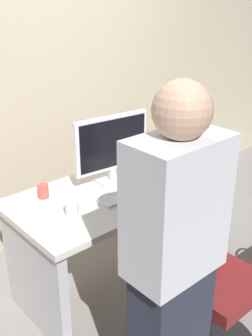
% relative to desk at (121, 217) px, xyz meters
% --- Properties ---
extents(ground_plane, '(9.00, 9.00, 0.00)m').
position_rel_desk_xyz_m(ground_plane, '(0.00, 0.00, -0.51)').
color(ground_plane, gray).
extents(wall_back, '(6.40, 0.10, 3.00)m').
position_rel_desk_xyz_m(wall_back, '(0.00, 0.95, 0.99)').
color(wall_back, tan).
rests_on(wall_back, ground).
extents(desk, '(1.47, 0.73, 0.74)m').
position_rel_desk_xyz_m(desk, '(0.00, 0.00, 0.00)').
color(desk, beige).
rests_on(desk, ground).
extents(office_chair, '(0.52, 0.52, 0.94)m').
position_rel_desk_xyz_m(office_chair, '(-0.01, -0.75, -0.08)').
color(office_chair, black).
rests_on(office_chair, ground).
extents(person_at_desk, '(0.40, 0.24, 1.64)m').
position_rel_desk_xyz_m(person_at_desk, '(-0.49, -0.90, 0.33)').
color(person_at_desk, '#262838').
rests_on(person_at_desk, ground).
extents(monitor, '(0.54, 0.16, 0.46)m').
position_rel_desk_xyz_m(monitor, '(0.01, 0.10, 0.48)').
color(monitor, silver).
rests_on(monitor, desk).
extents(keyboard, '(0.43, 0.14, 0.02)m').
position_rel_desk_xyz_m(keyboard, '(-0.04, -0.12, 0.24)').
color(keyboard, white).
rests_on(keyboard, desk).
extents(mouse, '(0.06, 0.10, 0.03)m').
position_rel_desk_xyz_m(mouse, '(0.24, -0.12, 0.24)').
color(mouse, white).
rests_on(mouse, desk).
extents(cup_near_keyboard, '(0.08, 0.08, 0.09)m').
position_rel_desk_xyz_m(cup_near_keyboard, '(-0.45, -0.10, 0.27)').
color(cup_near_keyboard, white).
rests_on(cup_near_keyboard, desk).
extents(cup_by_monitor, '(0.07, 0.07, 0.09)m').
position_rel_desk_xyz_m(cup_by_monitor, '(-0.46, 0.20, 0.27)').
color(cup_by_monitor, '#D84C3F').
rests_on(cup_by_monitor, desk).
extents(book_stack, '(0.23, 0.18, 0.13)m').
position_rel_desk_xyz_m(book_stack, '(0.47, 0.10, 0.28)').
color(book_stack, gold).
rests_on(book_stack, desk).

